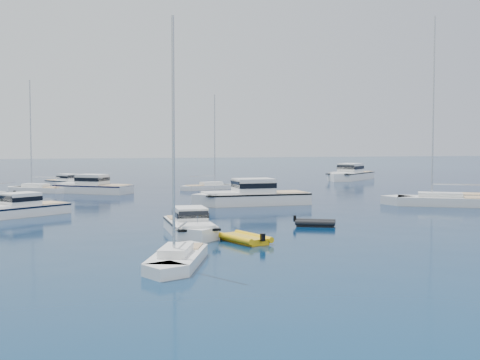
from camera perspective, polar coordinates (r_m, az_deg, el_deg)
name	(u,v)px	position (r m, az deg, el deg)	size (l,w,h in m)	color
ground	(394,238)	(41.40, 13.53, -5.02)	(400.00, 400.00, 0.00)	#082E4D
motor_cruiser_near	(191,234)	(42.00, -4.41, -4.82)	(2.61, 8.53, 2.24)	white
motor_cruiser_left	(18,216)	(54.84, -19.08, -3.06)	(2.82, 9.22, 2.42)	white
motor_cruiser_centre	(251,205)	(61.26, 1.00, -2.21)	(3.72, 12.17, 3.19)	silver
motor_cruiser_far_l	(91,193)	(77.07, -13.10, -1.14)	(3.28, 10.70, 2.81)	silver
motor_cruiser_distant	(350,180)	(102.44, 9.72, 0.01)	(3.86, 12.62, 3.31)	white
motor_cruiser_horizon	(68,186)	(90.36, -15.00, -0.51)	(2.42, 7.90, 2.07)	white
sailboat_fore	(177,264)	(31.88, -5.58, -7.46)	(2.18, 8.40, 12.35)	white
sailboat_mid_r	(445,206)	(63.37, 17.78, -2.18)	(3.25, 12.50, 18.37)	silver
sailboat_centre	(209,189)	(80.75, -2.77, -0.85)	(2.19, 8.41, 12.37)	white
sailboat_far_l	(38,192)	(79.92, -17.46, -1.05)	(2.44, 9.37, 13.78)	silver
tender_yellow	(244,242)	(38.69, 0.34, -5.51)	(2.14, 3.95, 0.95)	gold
tender_grey_near	(315,226)	(46.13, 6.71, -4.09)	(1.68, 2.94, 0.95)	black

